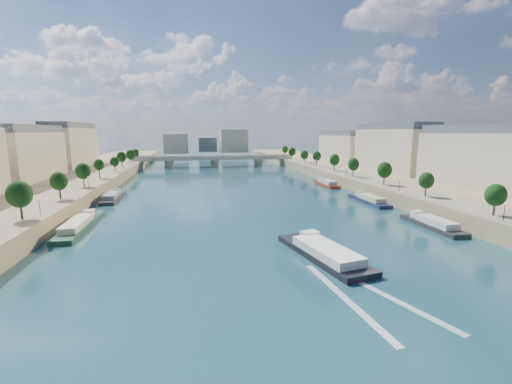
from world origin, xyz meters
name	(u,v)px	position (x,y,z in m)	size (l,w,h in m)	color
ground	(240,203)	(0.00, 100.00, 0.00)	(700.00, 700.00, 0.00)	#0D313D
quay_left	(14,204)	(-72.00, 100.00, 2.50)	(44.00, 520.00, 5.00)	#9E8460
quay_right	(421,190)	(72.00, 100.00, 2.50)	(44.00, 520.00, 5.00)	#9E8460
pave_left	(65,194)	(-57.00, 100.00, 5.05)	(14.00, 520.00, 0.10)	gray
pave_right	(386,184)	(57.00, 100.00, 5.05)	(14.00, 520.00, 0.10)	gray
trees_left	(72,176)	(-55.00, 102.00, 10.48)	(4.80, 268.80, 8.26)	#382B1E
trees_right	(369,168)	(55.00, 110.00, 10.48)	(4.80, 268.80, 8.26)	#382B1E
lamps_left	(68,190)	(-52.50, 90.00, 7.78)	(0.36, 200.36, 4.28)	black
lamps_right	(369,176)	(52.50, 105.00, 7.78)	(0.36, 200.36, 4.28)	black
buildings_right	(432,152)	(85.00, 112.00, 16.45)	(16.00, 226.00, 23.20)	#C0B594
skyline	(212,142)	(3.19, 319.52, 14.66)	(79.00, 42.00, 22.00)	#C0B594
bridge	(215,160)	(0.00, 230.23, 5.08)	(112.00, 12.00, 8.15)	#C1B79E
tour_barge	(323,253)	(9.13, 43.54, 0.93)	(12.41, 26.64, 3.63)	black
wake	(364,296)	(9.13, 26.89, 0.02)	(12.82, 26.01, 0.04)	silver
moored_barges_left	(29,268)	(-45.50, 45.97, 0.84)	(5.00, 159.75, 3.60)	#161D32
moored_barges_right	(440,227)	(45.50, 55.85, 0.84)	(5.00, 165.08, 3.60)	black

